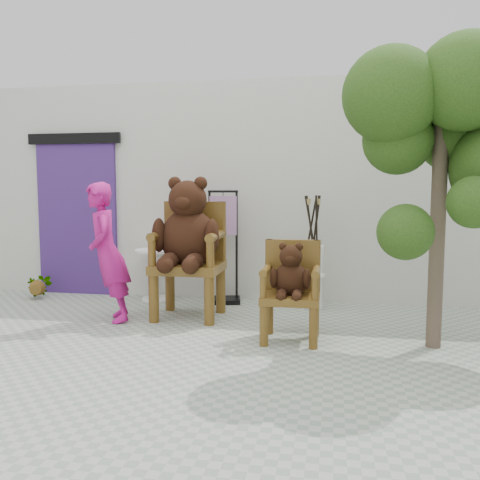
% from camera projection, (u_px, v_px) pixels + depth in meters
% --- Properties ---
extents(ground_plane, '(60.00, 60.00, 0.00)m').
position_uv_depth(ground_plane, '(253.00, 365.00, 4.44)').
color(ground_plane, '#9AA190').
rests_on(ground_plane, ground).
extents(back_wall, '(9.00, 1.00, 3.00)m').
position_uv_depth(back_wall, '(287.00, 191.00, 7.33)').
color(back_wall, beige).
rests_on(back_wall, ground).
extents(doorway, '(1.40, 0.11, 2.33)m').
position_uv_depth(doorway, '(77.00, 214.00, 7.39)').
color(doorway, '#402267').
rests_on(doorway, ground).
extents(chair_big, '(0.80, 0.88, 1.68)m').
position_uv_depth(chair_big, '(188.00, 238.00, 6.02)').
color(chair_big, '#503511').
rests_on(chair_big, ground).
extents(chair_small, '(0.58, 0.54, 1.01)m').
position_uv_depth(chair_small, '(291.00, 281.00, 5.12)').
color(chair_small, '#503511').
rests_on(chair_small, ground).
extents(person, '(0.61, 0.69, 1.60)m').
position_uv_depth(person, '(108.00, 253.00, 5.82)').
color(person, '#B51677').
rests_on(person, ground).
extents(cafe_table, '(0.60, 0.60, 0.70)m').
position_uv_depth(cafe_table, '(157.00, 268.00, 7.01)').
color(cafe_table, white).
rests_on(cafe_table, ground).
extents(display_stand, '(0.51, 0.43, 1.51)m').
position_uv_depth(display_stand, '(223.00, 260.00, 6.82)').
color(display_stand, black).
rests_on(display_stand, ground).
extents(stool_bucket, '(0.32, 0.32, 1.45)m').
position_uv_depth(stool_bucket, '(312.00, 259.00, 6.46)').
color(stool_bucket, white).
rests_on(stool_bucket, ground).
extents(tree, '(1.93, 1.57, 2.90)m').
position_uv_depth(tree, '(452.00, 125.00, 4.69)').
color(tree, '#443629').
rests_on(tree, ground).
extents(potted_plant, '(0.42, 0.40, 0.37)m').
position_uv_depth(potted_plant, '(39.00, 285.00, 7.15)').
color(potted_plant, '#18330E').
rests_on(potted_plant, ground).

